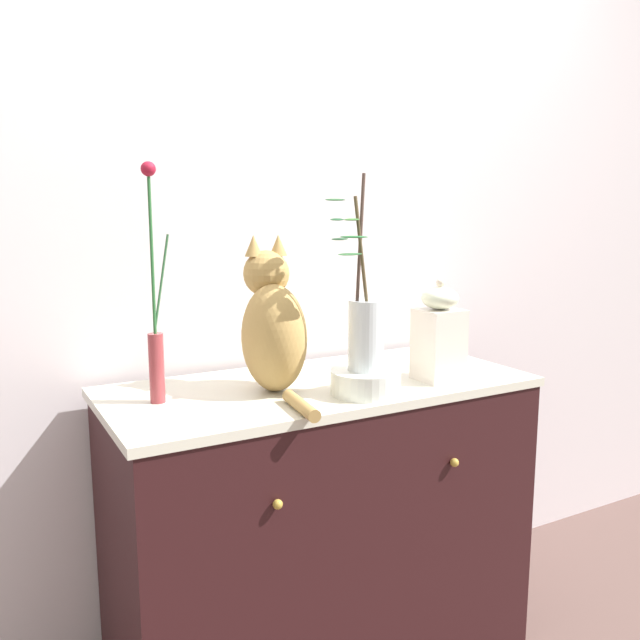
{
  "coord_description": "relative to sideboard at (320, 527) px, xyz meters",
  "views": [
    {
      "loc": [
        -0.88,
        -1.59,
        1.37
      ],
      "look_at": [
        0.0,
        0.0,
        1.06
      ],
      "focal_mm": 37.13,
      "sensor_mm": 36.0,
      "label": 1
    }
  ],
  "objects": [
    {
      "name": "jar_lidded_porcelain",
      "position": [
        0.31,
        -0.14,
        0.57
      ],
      "size": [
        0.12,
        0.12,
        0.29
      ],
      "color": "silver",
      "rests_on": "sideboard"
    },
    {
      "name": "wall_back",
      "position": [
        0.0,
        0.34,
        0.86
      ],
      "size": [
        4.4,
        0.08,
        2.6
      ],
      "primitive_type": "cube",
      "color": "silver",
      "rests_on": "ground_plane"
    },
    {
      "name": "candle_pillar",
      "position": [
        0.24,
        0.08,
        0.51
      ],
      "size": [
        0.04,
        0.04,
        0.15
      ],
      "color": "silver",
      "rests_on": "sideboard"
    },
    {
      "name": "sideboard",
      "position": [
        0.0,
        0.0,
        0.0
      ],
      "size": [
        1.2,
        0.56,
        0.88
      ],
      "color": "black",
      "rests_on": "ground_plane"
    },
    {
      "name": "vase_glass_clear",
      "position": [
        0.05,
        -0.16,
        0.62
      ],
      "size": [
        0.14,
        0.16,
        0.51
      ],
      "color": "silver",
      "rests_on": "bowl_porcelain"
    },
    {
      "name": "vase_slim_green",
      "position": [
        -0.45,
        0.03,
        0.62
      ],
      "size": [
        0.06,
        0.04,
        0.6
      ],
      "color": "#95363B",
      "rests_on": "sideboard"
    },
    {
      "name": "cat_sitting",
      "position": [
        -0.15,
        -0.0,
        0.61
      ],
      "size": [
        0.2,
        0.43,
        0.42
      ],
      "color": "#AA8549",
      "rests_on": "sideboard"
    },
    {
      "name": "bowl_porcelain",
      "position": [
        0.05,
        -0.16,
        0.47
      ],
      "size": [
        0.19,
        0.19,
        0.06
      ],
      "primitive_type": "cylinder",
      "color": "white",
      "rests_on": "sideboard"
    }
  ]
}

